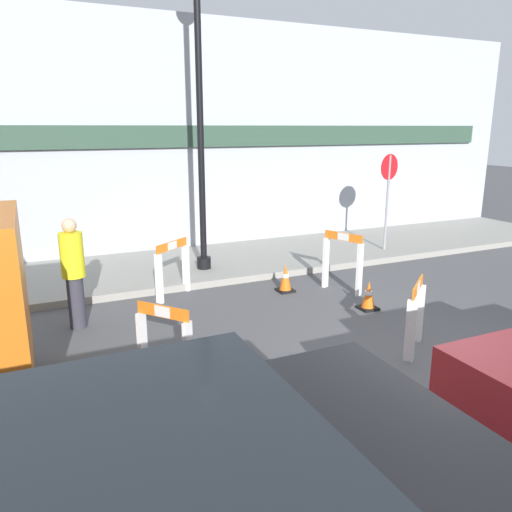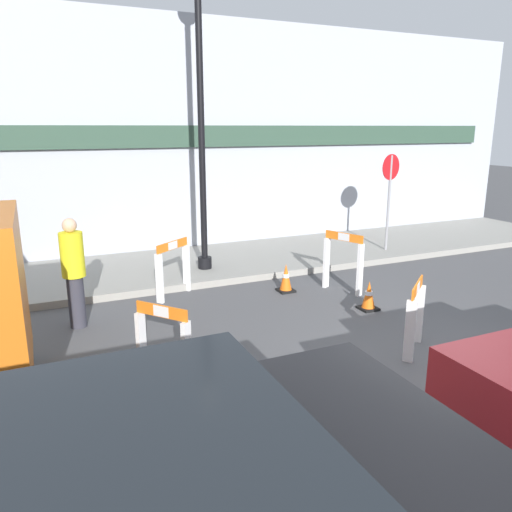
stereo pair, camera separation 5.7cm
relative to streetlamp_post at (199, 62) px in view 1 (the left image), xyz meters
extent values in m
plane|color=#4C4C4F|center=(1.31, -5.41, -4.21)|extent=(60.00, 60.00, 0.00)
cube|color=gray|center=(1.31, 0.57, -4.14)|extent=(18.00, 2.95, 0.14)
cube|color=#A3A8B2|center=(1.31, 2.12, -1.46)|extent=(18.00, 0.12, 5.50)
cube|color=#2D4738|center=(1.31, 2.01, -1.41)|extent=(16.20, 0.10, 0.50)
cylinder|color=black|center=(0.00, 0.00, -3.95)|extent=(0.29, 0.29, 0.24)
cylinder|color=black|center=(0.00, 0.00, -1.04)|extent=(0.13, 0.13, 6.06)
cylinder|color=gray|center=(4.52, -0.22, -2.95)|extent=(0.06, 0.06, 2.24)
cylinder|color=red|center=(4.52, -0.22, -2.10)|extent=(0.59, 0.16, 0.60)
cube|color=white|center=(-0.65, -0.88, -3.76)|extent=(0.13, 0.14, 0.89)
cube|color=white|center=(-1.28, -1.35, -3.76)|extent=(0.13, 0.14, 0.89)
cube|color=orange|center=(-0.97, -1.12, -3.24)|extent=(0.69, 0.52, 0.15)
cube|color=white|center=(-0.97, -1.12, -3.24)|extent=(0.22, 0.18, 0.14)
cube|color=white|center=(-2.10, -3.82, -3.80)|extent=(0.14, 0.13, 0.81)
cube|color=white|center=(-1.68, -4.35, -3.80)|extent=(0.14, 0.13, 0.81)
cube|color=orange|center=(-1.89, -4.08, -3.32)|extent=(0.48, 0.60, 0.15)
cube|color=white|center=(-1.89, -4.08, -3.32)|extent=(0.16, 0.19, 0.14)
cube|color=white|center=(1.16, -4.95, -3.78)|extent=(0.13, 0.14, 0.85)
cube|color=white|center=(1.71, -4.50, -3.78)|extent=(0.13, 0.14, 0.85)
cube|color=orange|center=(1.44, -4.72, -3.28)|extent=(0.61, 0.51, 0.15)
cube|color=white|center=(1.44, -4.72, -3.28)|extent=(0.20, 0.17, 0.14)
cube|color=white|center=(2.14, -2.47, -3.72)|extent=(0.14, 0.11, 0.98)
cube|color=white|center=(1.86, -1.78, -3.72)|extent=(0.14, 0.11, 0.98)
cube|color=orange|center=(2.00, -2.13, -3.15)|extent=(0.33, 0.75, 0.15)
cube|color=white|center=(2.00, -2.13, -3.15)|extent=(0.12, 0.23, 0.14)
cube|color=black|center=(-0.41, -5.39, -4.19)|extent=(0.30, 0.30, 0.04)
cone|color=orange|center=(-0.41, -5.39, -3.89)|extent=(0.23, 0.22, 0.55)
cylinder|color=white|center=(-0.41, -5.39, -3.86)|extent=(0.13, 0.13, 0.08)
cube|color=black|center=(-1.30, -5.28, -4.19)|extent=(0.30, 0.30, 0.04)
cone|color=orange|center=(-1.30, -5.28, -3.88)|extent=(0.22, 0.22, 0.58)
cylinder|color=white|center=(-1.30, -5.28, -3.85)|extent=(0.13, 0.13, 0.08)
cube|color=black|center=(1.03, -1.70, -4.19)|extent=(0.30, 0.30, 0.04)
cone|color=orange|center=(1.03, -1.70, -3.92)|extent=(0.22, 0.22, 0.50)
cylinder|color=white|center=(1.03, -1.70, -3.89)|extent=(0.13, 0.13, 0.07)
cube|color=black|center=(1.87, -3.13, -4.19)|extent=(0.30, 0.30, 0.04)
cone|color=orange|center=(1.87, -3.13, -3.94)|extent=(0.23, 0.22, 0.46)
cylinder|color=white|center=(1.87, -3.13, -3.91)|extent=(0.13, 0.13, 0.06)
cylinder|color=#33333D|center=(-2.70, -1.90, -3.80)|extent=(0.33, 0.33, 0.82)
cylinder|color=yellow|center=(-2.70, -1.90, -3.05)|extent=(0.45, 0.45, 0.68)
sphere|color=#DBAD89|center=(-2.70, -1.90, -2.60)|extent=(0.28, 0.28, 0.21)
cylinder|color=black|center=(0.25, -6.98, -3.91)|extent=(0.60, 0.18, 0.60)
camera|label=1|loc=(-3.20, -9.62, -1.19)|focal=35.00mm
camera|label=2|loc=(-3.15, -9.64, -1.19)|focal=35.00mm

